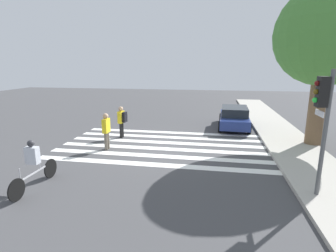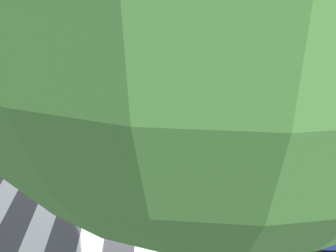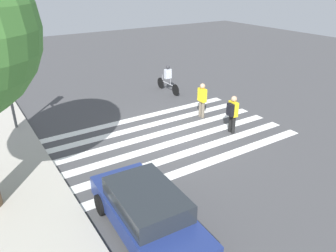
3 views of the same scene
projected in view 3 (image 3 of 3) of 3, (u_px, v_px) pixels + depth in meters
name	position (u px, v px, depth m)	size (l,w,h in m)	color
ground_plane	(171.00, 137.00, 14.37)	(60.00, 60.00, 0.00)	#444447
sidewalk_curb	(19.00, 179.00, 11.26)	(36.00, 2.50, 0.14)	#ADA89E
crosswalk_stripes	(171.00, 137.00, 14.37)	(5.65, 10.00, 0.01)	white
traffic_light	(9.00, 72.00, 13.96)	(0.60, 0.50, 3.82)	#515456
pedestrian_adult_tall_backpack	(232.00, 112.00, 14.32)	(0.50, 0.43, 1.73)	black
pedestrian_adult_yellow_jacket	(202.00, 98.00, 15.98)	(0.48, 0.26, 1.74)	#6B6051
cyclist_far_lane	(168.00, 78.00, 19.59)	(2.35, 0.40, 1.63)	black
car_parked_dark_suv	(147.00, 211.00, 8.77)	(4.40, 2.01, 1.33)	navy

